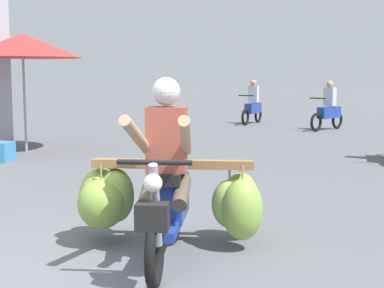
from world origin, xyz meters
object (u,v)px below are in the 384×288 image
(motorbike_distant_ahead_left, at_px, (329,110))
(market_umbrella_near_shop, at_px, (23,45))
(motorbike_main_loaded, at_px, (161,195))
(motorbike_distant_ahead_right, at_px, (253,106))

(motorbike_distant_ahead_left, relative_size, market_umbrella_near_shop, 0.59)
(motorbike_distant_ahead_left, bearing_deg, market_umbrella_near_shop, -135.64)
(motorbike_main_loaded, xyz_separation_m, motorbike_distant_ahead_right, (-0.73, 13.05, 0.07))
(motorbike_main_loaded, distance_m, motorbike_distant_ahead_left, 11.67)
(market_umbrella_near_shop, bearing_deg, motorbike_distant_ahead_left, 44.36)
(market_umbrella_near_shop, bearing_deg, motorbike_distant_ahead_right, 63.17)
(motorbike_distant_ahead_right, height_order, market_umbrella_near_shop, market_umbrella_near_shop)
(motorbike_main_loaded, xyz_separation_m, market_umbrella_near_shop, (-4.50, 5.59, 1.66))
(motorbike_distant_ahead_left, distance_m, market_umbrella_near_shop, 8.69)
(motorbike_distant_ahead_left, xyz_separation_m, market_umbrella_near_shop, (-6.11, -5.97, 1.59))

